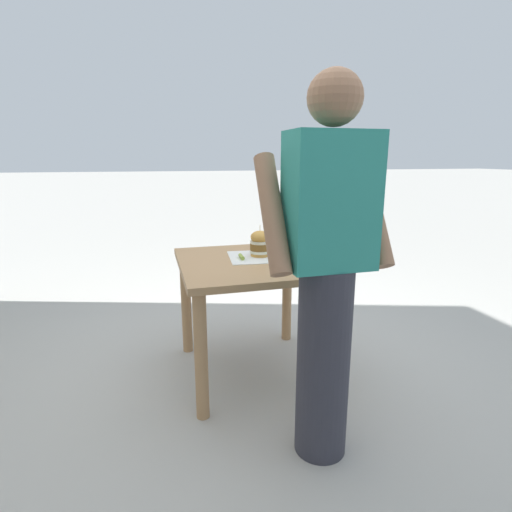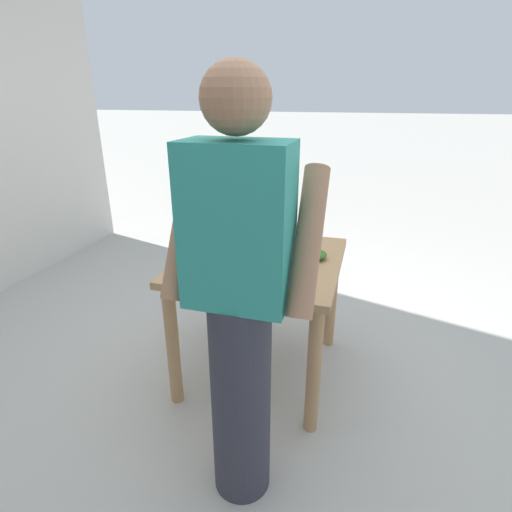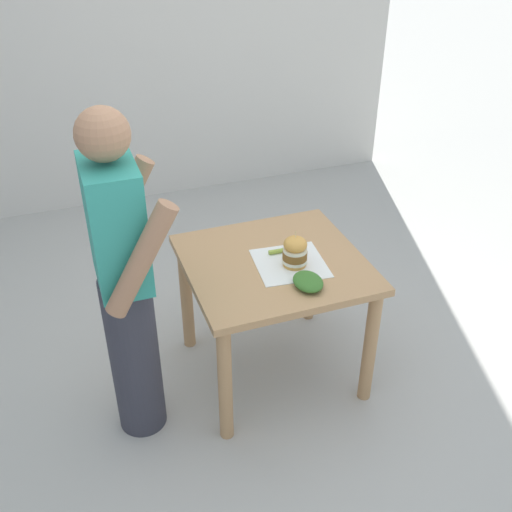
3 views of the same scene
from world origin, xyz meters
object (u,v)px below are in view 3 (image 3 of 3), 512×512
object	(u,v)px
patio_table	(274,282)
sandwich	(295,251)
side_salad	(308,282)
diner_across_table	(125,282)
pickle_spear	(277,251)

from	to	relation	value
patio_table	sandwich	size ratio (longest dim) A/B	4.63
patio_table	side_salad	bearing A→B (deg)	-165.35
sandwich	side_salad	distance (m)	0.20
sandwich	diner_across_table	bearing A→B (deg)	93.88
sandwich	pickle_spear	size ratio (longest dim) A/B	2.20
pickle_spear	side_salad	xyz separation A→B (m)	(-0.32, -0.03, 0.01)
diner_across_table	patio_table	bearing A→B (deg)	-80.25
side_salad	diner_across_table	xyz separation A→B (m)	(0.13, 0.84, 0.11)
sandwich	diner_across_table	xyz separation A→B (m)	(-0.06, 0.85, 0.05)
pickle_spear	diner_across_table	distance (m)	0.84
patio_table	diner_across_table	xyz separation A→B (m)	(-0.13, 0.77, 0.27)
sandwich	patio_table	bearing A→B (deg)	47.17
sandwich	pickle_spear	bearing A→B (deg)	18.65
pickle_spear	side_salad	bearing A→B (deg)	-174.18
pickle_spear	diner_across_table	xyz separation A→B (m)	(-0.19, 0.81, 0.12)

